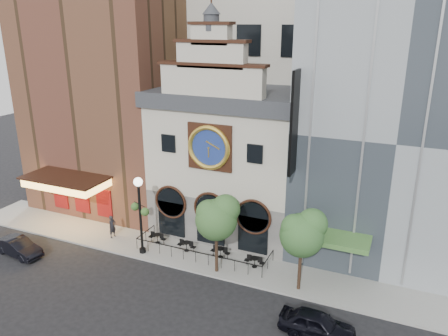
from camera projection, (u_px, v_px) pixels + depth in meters
ground at (188, 272)px, 32.17m from camera, size 120.00×120.00×0.00m
sidewalk at (203, 255)px, 34.32m from camera, size 44.00×5.00×0.15m
clock_building at (230, 157)px, 36.84m from camera, size 12.60×8.78×18.65m
theater_building at (113, 76)px, 41.72m from camera, size 14.00×15.60×25.00m
retail_building at (401, 125)px, 32.71m from camera, size 14.00×14.40×20.00m
cafe_railing at (203, 249)px, 34.15m from camera, size 10.60×2.60×0.90m
bistro_0 at (157, 238)px, 35.96m from camera, size 1.58×0.68×0.90m
bistro_1 at (187, 246)px, 34.69m from camera, size 1.58×0.68×0.90m
bistro_2 at (220, 252)px, 33.78m from camera, size 1.58×0.68×0.90m
bistro_3 at (255, 261)px, 32.40m from camera, size 1.58×0.68×0.90m
car_right at (317, 324)px, 25.47m from camera, size 4.49×1.90×1.52m
car_left at (19, 247)px, 34.30m from camera, size 4.42×2.04×1.40m
pedestrian at (112, 227)px, 36.77m from camera, size 0.59×0.78×1.94m
lamppost at (140, 207)px, 33.38m from camera, size 1.91×1.18×6.31m
tree_left at (217, 217)px, 30.65m from camera, size 3.10×2.98×5.96m
tree_right at (303, 232)px, 28.55m from camera, size 3.05×2.94×5.88m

